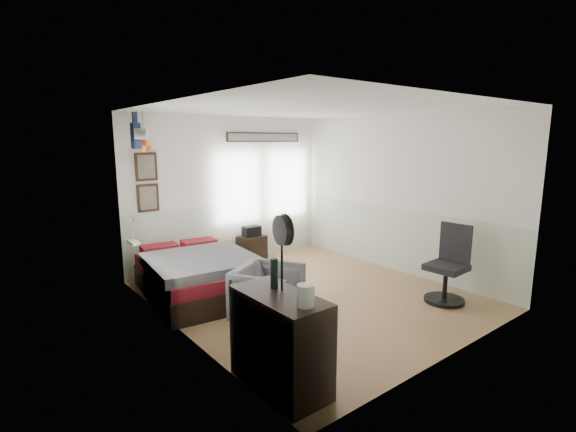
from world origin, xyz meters
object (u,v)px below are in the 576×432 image
bed (198,275)px  nightstand (252,248)px  armchair (268,294)px  dresser (280,341)px  task_chair (448,271)px

bed → nightstand: (1.62, 1.02, -0.07)m
armchair → nightstand: (1.32, 2.39, -0.12)m
dresser → task_chair: bearing=3.6°
dresser → bed: bearing=80.4°
nightstand → task_chair: size_ratio=0.43×
armchair → task_chair: size_ratio=0.72×
task_chair → nightstand: bearing=104.3°
nightstand → bed: bearing=-158.5°
armchair → nightstand: armchair is taller
armchair → task_chair: bearing=-56.1°
bed → nightstand: 1.91m
armchair → nightstand: 2.73m
dresser → armchair: 1.44m
bed → armchair: size_ratio=2.66×
armchair → nightstand: bearing=28.4°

